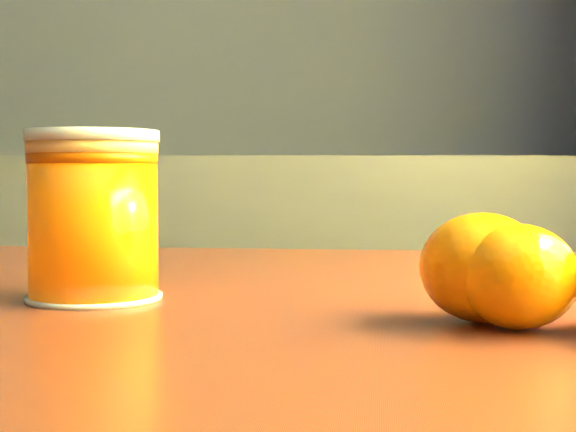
{
  "coord_description": "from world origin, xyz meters",
  "views": [
    {
      "loc": [
        1.0,
        -0.27,
        0.87
      ],
      "look_at": [
        1.01,
        0.24,
        0.84
      ],
      "focal_mm": 50.0,
      "sensor_mm": 36.0,
      "label": 1
    }
  ],
  "objects": [
    {
      "name": "orange_front",
      "position": [
        1.11,
        0.15,
        0.82
      ],
      "size": [
        0.08,
        0.08,
        0.06
      ],
      "primitive_type": "ellipsoid",
      "rotation": [
        0.0,
        0.0,
        0.2
      ],
      "color": "orange",
      "rests_on": "table"
    },
    {
      "name": "juice_glass",
      "position": [
        0.88,
        0.23,
        0.84
      ],
      "size": [
        0.08,
        0.08,
        0.1
      ],
      "rotation": [
        0.0,
        0.0,
        0.08
      ],
      "color": "#FF6705",
      "rests_on": "table"
    },
    {
      "name": "orange_back",
      "position": [
        1.12,
        0.13,
        0.82
      ],
      "size": [
        0.08,
        0.08,
        0.05
      ],
      "primitive_type": "ellipsoid",
      "rotation": [
        0.0,
        0.0,
        -0.32
      ],
      "color": "orange",
      "rests_on": "table"
    }
  ]
}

